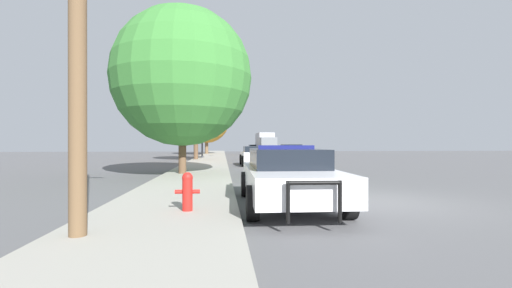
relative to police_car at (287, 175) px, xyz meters
name	(u,v)px	position (x,y,z in m)	size (l,w,h in m)	color
ground_plane	(376,202)	(2.37, 0.25, -0.74)	(110.00, 110.00, 0.00)	#565659
sidewalk_left	(175,203)	(-2.73, 0.25, -0.68)	(3.00, 110.00, 0.13)	#99968C
police_car	(287,175)	(0.00, 0.00, 0.00)	(2.22, 5.18, 1.46)	white
fire_hydrant	(187,190)	(-2.28, -1.11, -0.20)	(0.50, 0.22, 0.79)	red
traffic_light	(215,120)	(-2.27, 24.76, 3.01)	(3.18, 0.35, 5.18)	#424247
car_background_oncoming	(292,151)	(4.79, 22.86, 0.01)	(2.06, 4.35, 1.41)	navy
car_background_distant	(254,148)	(3.39, 45.89, -0.04)	(2.03, 4.10, 1.29)	navy
car_background_midblock	(255,155)	(0.63, 14.99, -0.03)	(1.95, 3.93, 1.30)	silver
box_truck	(265,142)	(4.83, 42.43, 0.91)	(2.55, 7.43, 3.06)	slate
tree_sidewalk_far	(207,121)	(-3.66, 37.66, 3.79)	(5.98, 5.98, 7.40)	brown
tree_sidewalk_near	(182,77)	(-3.39, 7.68, 3.80)	(6.33, 6.33, 7.58)	brown
tree_sidewalk_mid	(196,109)	(-3.86, 21.79, 3.74)	(4.98, 4.98, 6.85)	brown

